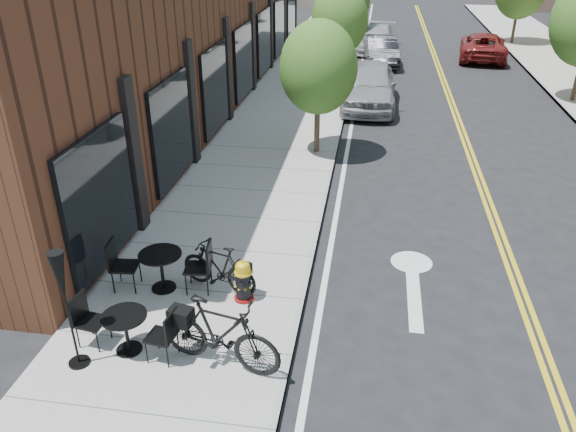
{
  "coord_description": "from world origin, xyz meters",
  "views": [
    {
      "loc": [
        0.99,
        -6.78,
        6.19
      ],
      "look_at": [
        -0.54,
        3.04,
        1.0
      ],
      "focal_mm": 35.0,
      "sensor_mm": 36.0,
      "label": 1
    }
  ],
  "objects_px": {
    "bicycle_right": "(220,334)",
    "parked_car_c": "(377,39)",
    "bicycle_left": "(219,267)",
    "parked_car_a": "(369,85)",
    "patio_umbrella": "(62,286)",
    "parked_car_far": "(483,46)",
    "bistro_set_c": "(161,266)",
    "parked_car_b": "(381,51)",
    "bistro_set_b": "(126,328)",
    "fire_hydrant": "(243,281)"
  },
  "relations": [
    {
      "from": "parked_car_b",
      "to": "parked_car_far",
      "type": "height_order",
      "value": "parked_car_b"
    },
    {
      "from": "parked_car_a",
      "to": "parked_car_far",
      "type": "bearing_deg",
      "value": 59.99
    },
    {
      "from": "bicycle_left",
      "to": "bicycle_right",
      "type": "height_order",
      "value": "bicycle_right"
    },
    {
      "from": "fire_hydrant",
      "to": "bistro_set_c",
      "type": "relative_size",
      "value": 0.44
    },
    {
      "from": "bicycle_right",
      "to": "patio_umbrella",
      "type": "relative_size",
      "value": 0.99
    },
    {
      "from": "patio_umbrella",
      "to": "bistro_set_b",
      "type": "bearing_deg",
      "value": 32.22
    },
    {
      "from": "bicycle_left",
      "to": "parked_car_b",
      "type": "height_order",
      "value": "parked_car_b"
    },
    {
      "from": "fire_hydrant",
      "to": "parked_car_b",
      "type": "xyz_separation_m",
      "value": [
        2.25,
        20.26,
        0.16
      ]
    },
    {
      "from": "bistro_set_b",
      "to": "parked_car_b",
      "type": "bearing_deg",
      "value": 88.01
    },
    {
      "from": "bicycle_right",
      "to": "parked_car_c",
      "type": "distance_m",
      "value": 25.31
    },
    {
      "from": "parked_car_a",
      "to": "fire_hydrant",
      "type": "bearing_deg",
      "value": -97.78
    },
    {
      "from": "fire_hydrant",
      "to": "parked_car_c",
      "type": "bearing_deg",
      "value": 104.85
    },
    {
      "from": "parked_car_c",
      "to": "parked_car_a",
      "type": "bearing_deg",
      "value": -85.48
    },
    {
      "from": "parked_car_b",
      "to": "parked_car_far",
      "type": "xyz_separation_m",
      "value": [
        5.14,
        2.0,
        -0.01
      ]
    },
    {
      "from": "bistro_set_b",
      "to": "bicycle_left",
      "type": "bearing_deg",
      "value": 69.97
    },
    {
      "from": "fire_hydrant",
      "to": "parked_car_a",
      "type": "distance_m",
      "value": 13.07
    },
    {
      "from": "bistro_set_c",
      "to": "parked_car_b",
      "type": "height_order",
      "value": "parked_car_b"
    },
    {
      "from": "fire_hydrant",
      "to": "bistro_set_c",
      "type": "height_order",
      "value": "bistro_set_c"
    },
    {
      "from": "bicycle_left",
      "to": "bistro_set_b",
      "type": "distance_m",
      "value": 2.13
    },
    {
      "from": "parked_car_b",
      "to": "parked_car_c",
      "type": "relative_size",
      "value": 0.89
    },
    {
      "from": "bicycle_left",
      "to": "patio_umbrella",
      "type": "bearing_deg",
      "value": -17.88
    },
    {
      "from": "parked_car_c",
      "to": "parked_car_b",
      "type": "bearing_deg",
      "value": -80.73
    },
    {
      "from": "bicycle_right",
      "to": "parked_car_a",
      "type": "height_order",
      "value": "parked_car_a"
    },
    {
      "from": "bistro_set_b",
      "to": "parked_car_far",
      "type": "distance_m",
      "value": 25.49
    },
    {
      "from": "fire_hydrant",
      "to": "parked_car_far",
      "type": "bearing_deg",
      "value": 91.4
    },
    {
      "from": "bistro_set_c",
      "to": "parked_car_a",
      "type": "relative_size",
      "value": 0.38
    },
    {
      "from": "bistro_set_c",
      "to": "patio_umbrella",
      "type": "distance_m",
      "value": 2.41
    },
    {
      "from": "parked_car_far",
      "to": "parked_car_c",
      "type": "bearing_deg",
      "value": -5.78
    },
    {
      "from": "bistro_set_b",
      "to": "parked_car_b",
      "type": "xyz_separation_m",
      "value": [
        3.76,
        21.89,
        0.1
      ]
    },
    {
      "from": "patio_umbrella",
      "to": "parked_car_b",
      "type": "distance_m",
      "value": 22.75
    },
    {
      "from": "parked_car_c",
      "to": "parked_car_far",
      "type": "height_order",
      "value": "parked_car_far"
    },
    {
      "from": "bicycle_left",
      "to": "patio_umbrella",
      "type": "relative_size",
      "value": 0.78
    },
    {
      "from": "patio_umbrella",
      "to": "parked_car_a",
      "type": "height_order",
      "value": "patio_umbrella"
    },
    {
      "from": "bicycle_right",
      "to": "parked_car_a",
      "type": "bearing_deg",
      "value": 5.25
    },
    {
      "from": "parked_car_far",
      "to": "patio_umbrella",
      "type": "bearing_deg",
      "value": 75.81
    },
    {
      "from": "bistro_set_c",
      "to": "bicycle_left",
      "type": "bearing_deg",
      "value": 2.2
    },
    {
      "from": "bicycle_left",
      "to": "bicycle_right",
      "type": "bearing_deg",
      "value": 33.41
    },
    {
      "from": "bicycle_left",
      "to": "bicycle_right",
      "type": "relative_size",
      "value": 0.79
    },
    {
      "from": "bicycle_left",
      "to": "parked_car_b",
      "type": "xyz_separation_m",
      "value": [
        2.77,
        20.0,
        0.08
      ]
    },
    {
      "from": "patio_umbrella",
      "to": "parked_car_far",
      "type": "relative_size",
      "value": 0.42
    },
    {
      "from": "bistro_set_c",
      "to": "parked_car_b",
      "type": "relative_size",
      "value": 0.46
    },
    {
      "from": "fire_hydrant",
      "to": "parked_car_far",
      "type": "xyz_separation_m",
      "value": [
        7.39,
        22.26,
        0.15
      ]
    },
    {
      "from": "parked_car_a",
      "to": "parked_car_b",
      "type": "bearing_deg",
      "value": 87.7
    },
    {
      "from": "bicycle_right",
      "to": "bistro_set_c",
      "type": "height_order",
      "value": "bicycle_right"
    },
    {
      "from": "bicycle_left",
      "to": "patio_umbrella",
      "type": "xyz_separation_m",
      "value": [
        -1.64,
        -2.3,
        0.97
      ]
    },
    {
      "from": "bicycle_left",
      "to": "parked_car_a",
      "type": "xyz_separation_m",
      "value": [
        2.4,
        12.68,
        0.24
      ]
    },
    {
      "from": "bicycle_right",
      "to": "patio_umbrella",
      "type": "xyz_separation_m",
      "value": [
        -2.2,
        -0.31,
        0.85
      ]
    },
    {
      "from": "patio_umbrella",
      "to": "parked_car_c",
      "type": "distance_m",
      "value": 25.9
    },
    {
      "from": "bicycle_left",
      "to": "parked_car_far",
      "type": "relative_size",
      "value": 0.33
    },
    {
      "from": "bicycle_left",
      "to": "bistro_set_c",
      "type": "height_order",
      "value": "bistro_set_c"
    }
  ]
}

